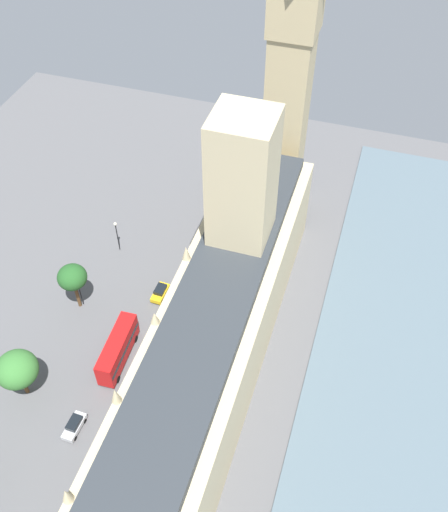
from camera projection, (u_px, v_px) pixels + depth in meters
The scene contains 12 objects.
ground_plane at pixel (204, 359), 86.95m from camera, with size 134.05×134.05×0.00m, color #565659.
river_thames at pixel (426, 418), 80.21m from camera, with size 34.69×120.65×0.25m, color slate.
parliament_building at pixel (220, 315), 80.69m from camera, with size 13.34×64.05×35.66m.
clock_tower at pixel (291, 61), 89.43m from camera, with size 7.53×7.53×56.85m.
car_yellow_cab_trailing at pixel (160, 292), 94.69m from camera, with size 2.01×4.08×1.74m.
double_decker_bus_under_trees at pixel (118, 349), 85.04m from camera, with size 3.05×10.61×4.75m.
car_silver_opposite_hall at pixel (74, 426), 78.64m from camera, with size 1.90×4.24×1.74m.
pedestrian_far_end at pixel (158, 363), 85.64m from camera, with size 0.66×0.64×1.57m.
plane_tree_corner at pixel (17, 370), 78.90m from camera, with size 5.87×5.87×8.39m.
plane_tree_leading at pixel (72, 278), 88.96m from camera, with size 4.60×4.60×8.88m.
street_lamp_near_tower at pixel (78, 285), 90.71m from camera, with size 0.56×0.56×6.79m.
street_lamp_kerbside at pixel (116, 231), 99.21m from camera, with size 0.56×0.56×6.52m.
Camera 1 is at (-17.26, 45.00, 74.06)m, focal length 40.67 mm.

